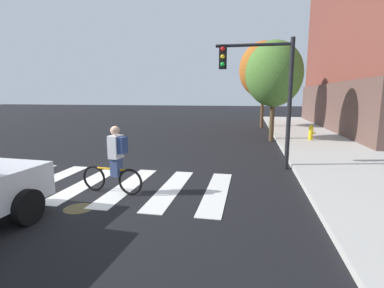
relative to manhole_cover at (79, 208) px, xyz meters
The scene contains 8 objects.
ground_plane 1.75m from the manhole_cover, 106.43° to the left, with size 120.00×120.00×0.00m, color black.
crosswalk_stripes 1.70m from the manhole_cover, 97.02° to the left, with size 6.59×3.39×0.01m.
manhole_cover is the anchor object (origin of this frame).
cyclist 1.43m from the manhole_cover, 72.20° to the left, with size 1.70×0.39×1.69m.
traffic_light_near 6.62m from the manhole_cover, 48.11° to the left, with size 2.47×0.28×4.20m.
fire_hydrant 12.29m from the manhole_cover, 57.01° to the left, with size 0.33×0.22×0.78m.
street_tree_near 12.02m from the manhole_cover, 65.69° to the left, with size 2.91×2.91×5.18m.
street_tree_mid 18.00m from the manhole_cover, 75.19° to the left, with size 3.52×3.52×6.26m.
Camera 1 is at (4.06, -7.10, 2.43)m, focal length 27.32 mm.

